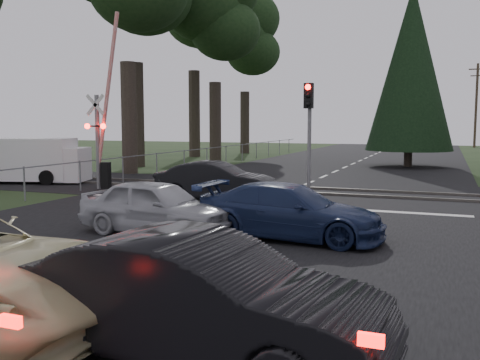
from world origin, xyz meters
The scene contains 19 objects.
ground centered at (0.00, 0.00, 0.00)m, with size 120.00×120.00×0.00m, color #203217.
road centered at (0.00, 10.00, 0.01)m, with size 14.00×100.00×0.01m, color black.
rail_corridor centered at (0.00, 12.00, 0.01)m, with size 120.00×8.00×0.01m, color black.
stop_line centered at (0.00, 8.20, 0.01)m, with size 13.00×0.35×0.00m, color silver.
rail_near centered at (0.00, 11.20, 0.05)m, with size 120.00×0.12×0.10m, color #59544C.
rail_far centered at (0.00, 12.80, 0.05)m, with size 120.00×0.12×0.10m, color #59544C.
crossing_signal centered at (-7.27, 9.79, 2.06)m, with size 1.62×0.38×6.96m.
traffic_signal_center centered at (1.00, 10.68, 2.81)m, with size 0.32×0.48×4.10m.
utility_pole_far centered at (8.50, 55.00, 4.73)m, with size 1.80×0.26×9.00m.
euc_tree_c centered at (-9.00, 25.00, 9.51)m, with size 6.00×6.00×13.20m.
euc_tree_d centered at (-13.00, 30.00, 11.91)m, with size 7.50×7.50×16.50m.
euc_tree_e centered at (-11.00, 36.00, 9.51)m, with size 6.00×6.00×13.20m.
conifer_tree centered at (3.50, 26.00, 5.99)m, with size 5.20×5.20×11.00m.
fence_left centered at (-7.80, 22.50, 0.00)m, with size 0.10×36.00×1.20m, color slate, non-canonical shape.
dark_hatchback centered at (3.15, -3.08, 0.72)m, with size 1.52×4.36×1.44m, color black.
silver_car centered at (-0.77, 2.82, 0.67)m, with size 1.57×3.91×1.33m, color #A9AAB1.
blue_sedan centered at (2.34, 3.52, 0.64)m, with size 1.78×4.39×1.27m, color #18244A.
dark_car_far centered at (-1.64, 8.35, 0.68)m, with size 1.44×4.12×1.36m, color black.
white_van centered at (-11.71, 10.62, 1.01)m, with size 5.41×3.24×1.99m.
Camera 1 is at (5.68, -8.32, 2.69)m, focal length 40.00 mm.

